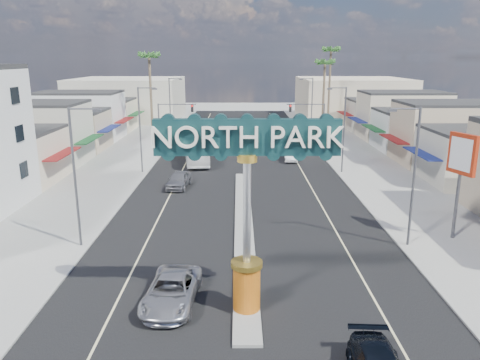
{
  "coord_description": "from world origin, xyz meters",
  "views": [
    {
      "loc": [
        -0.39,
        -18.26,
        11.88
      ],
      "look_at": [
        -0.29,
        10.28,
        4.39
      ],
      "focal_mm": 35.0,
      "sensor_mm": 36.0,
      "label": 1
    }
  ],
  "objects_px": {
    "palm_right_far": "(331,54)",
    "city_bus": "(196,149)",
    "bank_pylon_sign": "(462,160)",
    "streetlight_r_mid": "(343,125)",
    "traffic_signal_right": "(310,117)",
    "palm_right_mid": "(325,66)",
    "car_parked_left": "(179,180)",
    "car_parked_right": "(291,155)",
    "traffic_signal_left": "(172,117)",
    "streetlight_r_near": "(412,171)",
    "palm_left_far": "(149,60)",
    "suv_left": "(172,291)",
    "streetlight_l_mid": "(141,126)",
    "streetlight_l_near": "(77,171)",
    "streetlight_r_far": "(311,105)",
    "gateway_sign": "(247,194)",
    "streetlight_l_far": "(171,105)"
  },
  "relations": [
    {
      "from": "streetlight_l_far",
      "to": "car_parked_right",
      "type": "xyz_separation_m",
      "value": [
        16.31,
        -15.72,
        -4.37
      ]
    },
    {
      "from": "gateway_sign",
      "to": "palm_right_mid",
      "type": "relative_size",
      "value": 0.76
    },
    {
      "from": "palm_right_far",
      "to": "city_bus",
      "type": "distance_m",
      "value": 34.91
    },
    {
      "from": "traffic_signal_right",
      "to": "palm_right_mid",
      "type": "height_order",
      "value": "palm_right_mid"
    },
    {
      "from": "palm_right_far",
      "to": "bank_pylon_sign",
      "type": "xyz_separation_m",
      "value": [
        -0.95,
        -50.8,
        -6.91
      ]
    },
    {
      "from": "streetlight_r_far",
      "to": "palm_left_far",
      "type": "distance_m",
      "value": 24.38
    },
    {
      "from": "streetlight_l_near",
      "to": "streetlight_r_near",
      "type": "bearing_deg",
      "value": 0.0
    },
    {
      "from": "streetlight_l_far",
      "to": "streetlight_r_far",
      "type": "xyz_separation_m",
      "value": [
        20.87,
        0.0,
        0.0
      ]
    },
    {
      "from": "streetlight_r_far",
      "to": "city_bus",
      "type": "relative_size",
      "value": 0.86
    },
    {
      "from": "palm_right_mid",
      "to": "car_parked_left",
      "type": "relative_size",
      "value": 2.71
    },
    {
      "from": "palm_right_far",
      "to": "car_parked_left",
      "type": "relative_size",
      "value": 3.16
    },
    {
      "from": "palm_right_far",
      "to": "car_parked_left",
      "type": "height_order",
      "value": "palm_right_far"
    },
    {
      "from": "streetlight_r_near",
      "to": "streetlight_r_far",
      "type": "distance_m",
      "value": 42.0
    },
    {
      "from": "streetlight_l_far",
      "to": "streetlight_r_far",
      "type": "relative_size",
      "value": 1.0
    },
    {
      "from": "streetlight_l_far",
      "to": "car_parked_right",
      "type": "height_order",
      "value": "streetlight_l_far"
    },
    {
      "from": "palm_left_far",
      "to": "car_parked_left",
      "type": "height_order",
      "value": "palm_left_far"
    },
    {
      "from": "city_bus",
      "to": "streetlight_r_near",
      "type": "bearing_deg",
      "value": -66.15
    },
    {
      "from": "streetlight_l_far",
      "to": "traffic_signal_left",
      "type": "bearing_deg",
      "value": -81.14
    },
    {
      "from": "traffic_signal_right",
      "to": "palm_left_far",
      "type": "relative_size",
      "value": 0.46
    },
    {
      "from": "streetlight_l_near",
      "to": "palm_left_far",
      "type": "xyz_separation_m",
      "value": [
        -2.57,
        40.0,
        6.43
      ]
    },
    {
      "from": "suv_left",
      "to": "car_parked_right",
      "type": "distance_m",
      "value": 34.9
    },
    {
      "from": "palm_right_far",
      "to": "bank_pylon_sign",
      "type": "height_order",
      "value": "palm_right_far"
    },
    {
      "from": "traffic_signal_left",
      "to": "traffic_signal_right",
      "type": "height_order",
      "value": "same"
    },
    {
      "from": "streetlight_l_far",
      "to": "car_parked_right",
      "type": "relative_size",
      "value": 2.11
    },
    {
      "from": "streetlight_l_near",
      "to": "streetlight_l_far",
      "type": "height_order",
      "value": "same"
    },
    {
      "from": "traffic_signal_right",
      "to": "palm_right_mid",
      "type": "xyz_separation_m",
      "value": [
        3.82,
        12.01,
        6.33
      ]
    },
    {
      "from": "streetlight_r_near",
      "to": "palm_left_far",
      "type": "relative_size",
      "value": 0.69
    },
    {
      "from": "streetlight_r_near",
      "to": "car_parked_right",
      "type": "relative_size",
      "value": 2.11
    },
    {
      "from": "city_bus",
      "to": "streetlight_l_mid",
      "type": "bearing_deg",
      "value": -138.72
    },
    {
      "from": "gateway_sign",
      "to": "streetlight_l_near",
      "type": "bearing_deg",
      "value": 142.45
    },
    {
      "from": "traffic_signal_left",
      "to": "car_parked_right",
      "type": "height_order",
      "value": "traffic_signal_left"
    },
    {
      "from": "gateway_sign",
      "to": "traffic_signal_left",
      "type": "relative_size",
      "value": 1.53
    },
    {
      "from": "car_parked_left",
      "to": "bank_pylon_sign",
      "type": "bearing_deg",
      "value": -27.0
    },
    {
      "from": "traffic_signal_left",
      "to": "palm_right_far",
      "type": "height_order",
      "value": "palm_right_far"
    },
    {
      "from": "streetlight_r_far",
      "to": "city_bus",
      "type": "bearing_deg",
      "value": -134.29
    },
    {
      "from": "car_parked_right",
      "to": "streetlight_r_mid",
      "type": "bearing_deg",
      "value": -49.15
    },
    {
      "from": "palm_right_far",
      "to": "suv_left",
      "type": "height_order",
      "value": "palm_right_far"
    },
    {
      "from": "palm_right_mid",
      "to": "suv_left",
      "type": "distance_m",
      "value": 56.71
    },
    {
      "from": "traffic_signal_left",
      "to": "streetlight_l_near",
      "type": "xyz_separation_m",
      "value": [
        -1.25,
        -33.99,
        0.79
      ]
    },
    {
      "from": "streetlight_r_mid",
      "to": "palm_right_far",
      "type": "relative_size",
      "value": 0.64
    },
    {
      "from": "gateway_sign",
      "to": "streetlight_l_far",
      "type": "distance_m",
      "value": 51.1
    },
    {
      "from": "gateway_sign",
      "to": "bank_pylon_sign",
      "type": "xyz_separation_m",
      "value": [
        14.05,
        9.22,
        -0.46
      ]
    },
    {
      "from": "streetlight_l_near",
      "to": "car_parked_left",
      "type": "height_order",
      "value": "streetlight_l_near"
    },
    {
      "from": "gateway_sign",
      "to": "palm_right_far",
      "type": "bearing_deg",
      "value": 75.97
    },
    {
      "from": "streetlight_l_near",
      "to": "car_parked_right",
      "type": "xyz_separation_m",
      "value": [
        16.31,
        26.28,
        -4.37
      ]
    },
    {
      "from": "palm_right_mid",
      "to": "car_parked_left",
      "type": "distance_m",
      "value": 38.25
    },
    {
      "from": "gateway_sign",
      "to": "streetlight_r_far",
      "type": "height_order",
      "value": "gateway_sign"
    },
    {
      "from": "traffic_signal_right",
      "to": "car_parked_left",
      "type": "height_order",
      "value": "traffic_signal_right"
    },
    {
      "from": "streetlight_r_near",
      "to": "car_parked_left",
      "type": "bearing_deg",
      "value": 138.98
    },
    {
      "from": "traffic_signal_left",
      "to": "city_bus",
      "type": "height_order",
      "value": "traffic_signal_left"
    }
  ]
}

